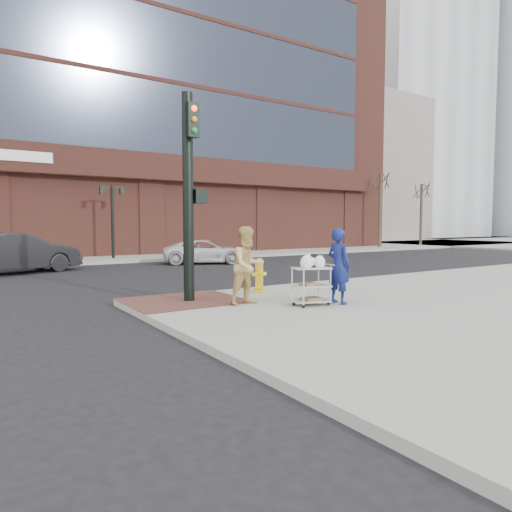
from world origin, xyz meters
TOP-DOWN VIEW (x-y plane):
  - ground at (0.00, 0.00)m, footprint 220.00×220.00m
  - sidewalk_far at (12.50, 32.00)m, footprint 65.00×36.00m
  - brick_curb_ramp at (-0.60, 0.90)m, footprint 2.80×2.40m
  - bank_building at (5.00, 31.00)m, footprint 42.00×26.00m
  - filler_block at (40.00, 38.00)m, footprint 14.00×20.00m
  - bare_tree_a at (24.00, 16.50)m, footprint 1.80×1.80m
  - bare_tree_b at (30.00, 17.00)m, footprint 1.80×1.80m
  - lamp_post at (2.00, 16.00)m, footprint 1.32×0.22m
  - traffic_signal_pole at (-0.48, 0.77)m, footprint 0.61×0.51m
  - woman_blue at (2.30, -1.48)m, footprint 0.47×0.68m
  - pedestrian_tan at (0.45, -0.40)m, footprint 0.95×0.77m
  - sedan_dark at (-3.27, 11.60)m, footprint 5.44×3.53m
  - minivan_white at (5.49, 11.61)m, footprint 4.82×3.58m
  - utility_cart at (1.59, -1.33)m, footprint 0.97×0.74m
  - fire_hydrant at (1.75, 1.08)m, footprint 0.44×0.31m

SIDE VIEW (x-z plane):
  - ground at x=0.00m, z-range 0.00..0.00m
  - sidewalk_far at x=12.50m, z-range 0.00..0.15m
  - brick_curb_ramp at x=-0.60m, z-range 0.15..0.16m
  - minivan_white at x=5.49m, z-range 0.00..1.22m
  - fire_hydrant at x=1.75m, z-range 0.16..1.10m
  - utility_cart at x=1.59m, z-range 0.09..1.28m
  - sedan_dark at x=-3.27m, z-range 0.00..1.69m
  - woman_blue at x=2.30m, z-range 0.15..1.94m
  - pedestrian_tan at x=0.45m, z-range 0.15..1.98m
  - lamp_post at x=2.00m, z-range 0.62..4.62m
  - traffic_signal_pole at x=-0.48m, z-range 0.33..5.33m
  - bare_tree_b at x=30.00m, z-range 2.44..9.14m
  - bare_tree_a at x=24.00m, z-range 2.67..9.87m
  - filler_block at x=40.00m, z-range 0.00..18.00m
  - bank_building at x=5.00m, z-range 0.15..28.15m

